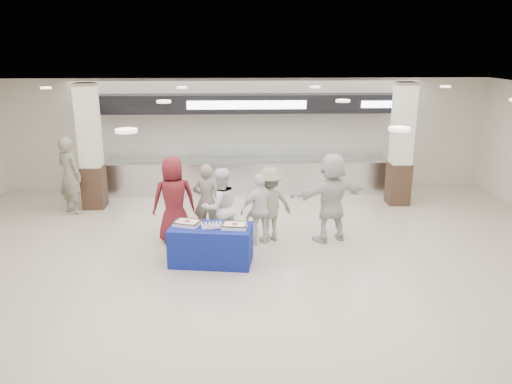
{
  "coord_description": "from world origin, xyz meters",
  "views": [
    {
      "loc": [
        -0.32,
        -8.42,
        4.04
      ],
      "look_at": [
        0.1,
        1.6,
        1.12
      ],
      "focal_mm": 35.0,
      "sensor_mm": 36.0,
      "label": 1
    }
  ],
  "objects_px": {
    "soldier_a": "(207,201)",
    "civilian_white": "(331,197)",
    "soldier_bg": "(70,175)",
    "cupcake_tray": "(212,226)",
    "civilian_maroon": "(174,200)",
    "soldier_b": "(269,204)",
    "sheet_cake_right": "(235,225)",
    "chef_short": "(260,209)",
    "chef_tall": "(221,207)",
    "display_table": "(211,245)",
    "sheet_cake_left": "(187,223)"
  },
  "relations": [
    {
      "from": "soldier_a",
      "to": "civilian_white",
      "type": "relative_size",
      "value": 0.85
    },
    {
      "from": "chef_short",
      "to": "civilian_white",
      "type": "relative_size",
      "value": 0.79
    },
    {
      "from": "sheet_cake_left",
      "to": "soldier_a",
      "type": "bearing_deg",
      "value": 77.15
    },
    {
      "from": "soldier_a",
      "to": "chef_short",
      "type": "xyz_separation_m",
      "value": [
        1.15,
        -0.46,
        -0.06
      ]
    },
    {
      "from": "civilian_maroon",
      "to": "soldier_bg",
      "type": "xyz_separation_m",
      "value": [
        -2.81,
        2.02,
        0.04
      ]
    },
    {
      "from": "soldier_bg",
      "to": "cupcake_tray",
      "type": "bearing_deg",
      "value": 171.64
    },
    {
      "from": "cupcake_tray",
      "to": "civilian_maroon",
      "type": "xyz_separation_m",
      "value": [
        -0.85,
        1.23,
        0.15
      ]
    },
    {
      "from": "display_table",
      "to": "civilian_white",
      "type": "bearing_deg",
      "value": 31.83
    },
    {
      "from": "soldier_a",
      "to": "soldier_b",
      "type": "xyz_separation_m",
      "value": [
        1.35,
        -0.26,
        -0.01
      ]
    },
    {
      "from": "display_table",
      "to": "soldier_b",
      "type": "relative_size",
      "value": 0.96
    },
    {
      "from": "sheet_cake_right",
      "to": "chef_tall",
      "type": "bearing_deg",
      "value": 106.31
    },
    {
      "from": "chef_tall",
      "to": "soldier_b",
      "type": "xyz_separation_m",
      "value": [
        1.03,
        0.24,
        -0.03
      ]
    },
    {
      "from": "cupcake_tray",
      "to": "soldier_a",
      "type": "xyz_separation_m",
      "value": [
        -0.18,
        1.46,
        0.04
      ]
    },
    {
      "from": "sheet_cake_right",
      "to": "soldier_bg",
      "type": "bearing_deg",
      "value": 141.18
    },
    {
      "from": "display_table",
      "to": "civilian_white",
      "type": "distance_m",
      "value": 2.82
    },
    {
      "from": "soldier_a",
      "to": "sheet_cake_right",
      "type": "bearing_deg",
      "value": 116.83
    },
    {
      "from": "sheet_cake_left",
      "to": "soldier_bg",
      "type": "relative_size",
      "value": 0.29
    },
    {
      "from": "soldier_bg",
      "to": "civilian_white",
      "type": "bearing_deg",
      "value": -165.65
    },
    {
      "from": "sheet_cake_right",
      "to": "soldier_a",
      "type": "xyz_separation_m",
      "value": [
        -0.61,
        1.5,
        0.03
      ]
    },
    {
      "from": "civilian_maroon",
      "to": "chef_tall",
      "type": "bearing_deg",
      "value": 151.05
    },
    {
      "from": "sheet_cake_right",
      "to": "civilian_white",
      "type": "xyz_separation_m",
      "value": [
        2.06,
        1.19,
        0.17
      ]
    },
    {
      "from": "sheet_cake_right",
      "to": "soldier_a",
      "type": "height_order",
      "value": "soldier_a"
    },
    {
      "from": "soldier_a",
      "to": "chef_tall",
      "type": "xyz_separation_m",
      "value": [
        0.32,
        -0.51,
        0.01
      ]
    },
    {
      "from": "civilian_maroon",
      "to": "soldier_bg",
      "type": "bearing_deg",
      "value": -49.24
    },
    {
      "from": "display_table",
      "to": "cupcake_tray",
      "type": "xyz_separation_m",
      "value": [
        0.03,
        -0.04,
        0.4
      ]
    },
    {
      "from": "sheet_cake_left",
      "to": "civilian_maroon",
      "type": "distance_m",
      "value": 1.16
    },
    {
      "from": "soldier_b",
      "to": "sheet_cake_left",
      "type": "bearing_deg",
      "value": 10.52
    },
    {
      "from": "sheet_cake_right",
      "to": "soldier_b",
      "type": "height_order",
      "value": "soldier_b"
    },
    {
      "from": "civilian_white",
      "to": "sheet_cake_right",
      "type": "bearing_deg",
      "value": 10.62
    },
    {
      "from": "chef_tall",
      "to": "civilian_white",
      "type": "relative_size",
      "value": 0.87
    },
    {
      "from": "cupcake_tray",
      "to": "chef_tall",
      "type": "distance_m",
      "value": 0.97
    },
    {
      "from": "display_table",
      "to": "soldier_b",
      "type": "height_order",
      "value": "soldier_b"
    },
    {
      "from": "display_table",
      "to": "chef_tall",
      "type": "xyz_separation_m",
      "value": [
        0.17,
        0.92,
        0.46
      ]
    },
    {
      "from": "display_table",
      "to": "sheet_cake_left",
      "type": "distance_m",
      "value": 0.63
    },
    {
      "from": "chef_short",
      "to": "soldier_bg",
      "type": "relative_size",
      "value": 0.79
    },
    {
      "from": "soldier_a",
      "to": "chef_tall",
      "type": "bearing_deg",
      "value": 126.97
    },
    {
      "from": "sheet_cake_right",
      "to": "chef_short",
      "type": "bearing_deg",
      "value": 62.7
    },
    {
      "from": "display_table",
      "to": "sheet_cake_right",
      "type": "height_order",
      "value": "sheet_cake_right"
    },
    {
      "from": "soldier_bg",
      "to": "civilian_maroon",
      "type": "bearing_deg",
      "value": 177.5
    },
    {
      "from": "civilian_maroon",
      "to": "civilian_white",
      "type": "relative_size",
      "value": 0.97
    },
    {
      "from": "soldier_bg",
      "to": "soldier_b",
      "type": "bearing_deg",
      "value": -169.76
    },
    {
      "from": "sheet_cake_right",
      "to": "civilian_maroon",
      "type": "distance_m",
      "value": 1.82
    },
    {
      "from": "sheet_cake_right",
      "to": "chef_tall",
      "type": "height_order",
      "value": "chef_tall"
    },
    {
      "from": "civilian_maroon",
      "to": "soldier_a",
      "type": "xyz_separation_m",
      "value": [
        0.68,
        0.23,
        -0.11
      ]
    },
    {
      "from": "display_table",
      "to": "sheet_cake_right",
      "type": "bearing_deg",
      "value": -1.91
    },
    {
      "from": "civilian_maroon",
      "to": "soldier_a",
      "type": "bearing_deg",
      "value": -174.7
    },
    {
      "from": "sheet_cake_right",
      "to": "chef_short",
      "type": "xyz_separation_m",
      "value": [
        0.54,
        1.04,
        -0.03
      ]
    },
    {
      "from": "soldier_b",
      "to": "civilian_white",
      "type": "relative_size",
      "value": 0.84
    },
    {
      "from": "display_table",
      "to": "cupcake_tray",
      "type": "distance_m",
      "value": 0.41
    },
    {
      "from": "cupcake_tray",
      "to": "soldier_bg",
      "type": "bearing_deg",
      "value": 138.39
    }
  ]
}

